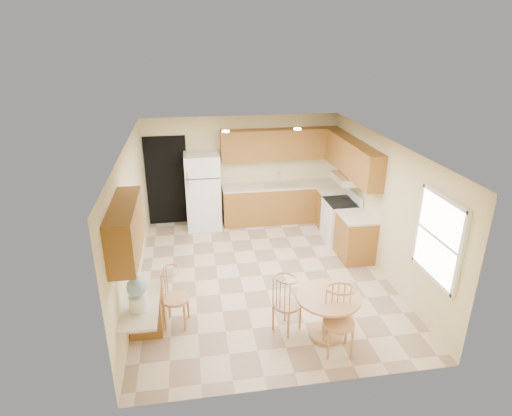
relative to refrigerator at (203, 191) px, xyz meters
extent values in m
plane|color=#C8B091|center=(0.95, -2.40, -0.87)|extent=(5.50, 5.50, 0.00)
cube|color=white|center=(0.95, -2.40, 1.63)|extent=(4.50, 5.50, 0.02)
cube|color=beige|center=(0.95, 0.35, 0.38)|extent=(4.50, 0.02, 2.50)
cube|color=beige|center=(0.95, -5.15, 0.38)|extent=(4.50, 0.02, 2.50)
cube|color=beige|center=(-1.30, -2.40, 0.38)|extent=(0.02, 5.50, 2.50)
cube|color=beige|center=(3.20, -2.40, 0.38)|extent=(0.02, 5.50, 2.50)
cube|color=black|center=(-0.80, 0.34, 0.18)|extent=(0.90, 0.02, 2.10)
cube|color=#986426|center=(1.83, 0.05, -0.44)|extent=(2.75, 0.60, 0.87)
cube|color=beige|center=(1.83, 0.05, 0.02)|extent=(2.75, 0.63, 0.04)
cube|color=#986426|center=(2.90, -0.54, -0.44)|extent=(0.60, 0.59, 0.87)
cube|color=beige|center=(2.90, -0.54, 0.02)|extent=(0.63, 0.59, 0.04)
cube|color=#986426|center=(2.90, -2.00, -0.44)|extent=(0.60, 0.80, 0.87)
cube|color=beige|center=(2.90, -2.00, 0.02)|extent=(0.63, 0.80, 0.04)
cube|color=#986426|center=(1.83, 0.19, 0.98)|extent=(2.75, 0.33, 0.70)
cube|color=#986426|center=(3.04, -1.19, 0.98)|extent=(0.33, 2.42, 0.70)
cube|color=#986426|center=(-1.13, -4.00, 0.98)|extent=(0.33, 1.40, 0.70)
cube|color=silver|center=(1.80, 0.05, 0.04)|extent=(0.78, 0.44, 0.01)
cube|color=silver|center=(2.95, -1.22, 0.55)|extent=(0.50, 0.76, 0.14)
cube|color=#986426|center=(-1.05, -3.72, -0.51)|extent=(0.48, 0.42, 0.72)
cube|color=beige|center=(-1.05, -4.10, -0.12)|extent=(0.50, 1.20, 0.04)
cube|color=white|center=(3.18, -4.25, 0.63)|extent=(0.05, 1.00, 1.20)
cube|color=white|center=(3.17, -4.25, 1.25)|extent=(0.05, 1.10, 0.06)
cube|color=white|center=(3.17, -4.25, 0.01)|extent=(0.05, 1.10, 0.06)
cube|color=white|center=(3.17, -4.78, 0.63)|extent=(0.05, 0.06, 1.28)
cube|color=white|center=(3.17, -3.72, 0.63)|extent=(0.05, 0.06, 1.28)
cylinder|color=white|center=(0.45, -1.20, 1.61)|extent=(0.14, 0.14, 0.02)
cylinder|color=white|center=(1.85, -1.20, 1.61)|extent=(0.14, 0.14, 0.02)
cube|color=white|center=(0.00, 0.00, 0.00)|extent=(0.77, 0.72, 1.75)
cube|color=black|center=(0.00, -0.36, 0.41)|extent=(0.76, 0.01, 0.02)
cube|color=silver|center=(-0.33, -0.37, 0.31)|extent=(0.03, 0.03, 0.18)
cube|color=silver|center=(-0.33, -0.37, 0.51)|extent=(0.03, 0.03, 0.14)
cube|color=white|center=(2.87, -1.22, -0.42)|extent=(0.65, 0.76, 0.90)
cube|color=black|center=(2.87, -1.22, 0.03)|extent=(0.64, 0.75, 0.02)
cube|color=white|center=(3.15, -1.22, 0.13)|extent=(0.06, 0.76, 0.18)
cylinder|color=tan|center=(1.60, -4.25, -0.85)|extent=(0.51, 0.51, 0.05)
cylinder|color=tan|center=(1.60, -4.25, -0.53)|extent=(0.13, 0.13, 0.63)
cylinder|color=tan|center=(1.60, -4.25, -0.19)|extent=(0.94, 0.94, 0.04)
cylinder|color=tan|center=(1.05, -4.00, -0.44)|extent=(0.41, 0.41, 0.04)
cylinder|color=tan|center=(0.90, -3.86, -0.66)|extent=(0.03, 0.03, 0.44)
cylinder|color=tan|center=(1.19, -3.86, -0.66)|extent=(0.03, 0.03, 0.44)
cylinder|color=tan|center=(0.90, -4.15, -0.66)|extent=(0.03, 0.03, 0.44)
cylinder|color=tan|center=(1.19, -4.15, -0.66)|extent=(0.03, 0.03, 0.44)
cylinder|color=tan|center=(1.65, -4.60, -0.40)|extent=(0.44, 0.44, 0.04)
cylinder|color=tan|center=(1.49, -4.44, -0.64)|extent=(0.04, 0.04, 0.48)
cylinder|color=tan|center=(1.81, -4.44, -0.64)|extent=(0.04, 0.04, 0.48)
cylinder|color=tan|center=(1.49, -4.76, -0.64)|extent=(0.04, 0.04, 0.48)
cylinder|color=tan|center=(1.81, -4.76, -0.64)|extent=(0.04, 0.04, 0.48)
cylinder|color=tan|center=(-0.60, -3.60, -0.42)|extent=(0.42, 0.42, 0.04)
cylinder|color=tan|center=(-0.75, -3.45, -0.65)|extent=(0.04, 0.04, 0.45)
cylinder|color=tan|center=(-0.45, -3.45, -0.65)|extent=(0.04, 0.04, 0.45)
cylinder|color=tan|center=(-0.75, -3.75, -0.65)|extent=(0.04, 0.04, 0.45)
cylinder|color=tan|center=(-0.45, -3.75, -0.65)|extent=(0.04, 0.04, 0.45)
cylinder|color=white|center=(-1.05, -4.24, 0.00)|extent=(0.25, 0.25, 0.21)
sphere|color=#85AFCE|center=(-1.05, -4.24, 0.25)|extent=(0.27, 0.27, 0.27)
cylinder|color=#85AFCE|center=(-1.05, -4.24, 0.42)|extent=(0.07, 0.07, 0.08)
camera|label=1|loc=(-0.27, -9.23, 3.33)|focal=30.00mm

